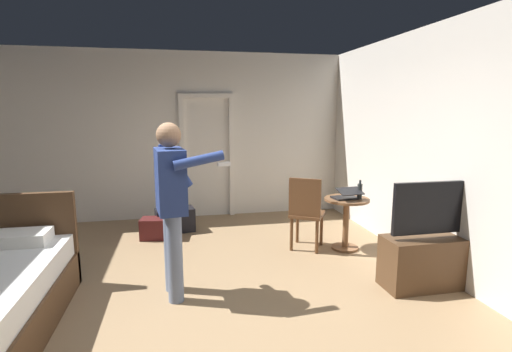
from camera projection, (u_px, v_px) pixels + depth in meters
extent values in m
plane|color=#997A56|center=(185.00, 310.00, 3.62)|extent=(7.15, 7.15, 0.00)
cube|color=silver|center=(178.00, 136.00, 6.57)|extent=(5.96, 0.12, 2.82)
cube|color=silver|center=(468.00, 154.00, 3.96)|extent=(0.12, 6.74, 2.82)
cube|color=white|center=(182.00, 159.00, 6.58)|extent=(0.08, 0.08, 2.05)
cube|color=white|center=(232.00, 158.00, 6.74)|extent=(0.08, 0.08, 2.05)
cube|color=white|center=(206.00, 96.00, 6.48)|extent=(0.93, 0.08, 0.08)
cube|color=white|center=(21.00, 238.00, 3.75)|extent=(0.50, 0.34, 0.12)
cube|color=#4C331E|center=(429.00, 262.00, 4.07)|extent=(1.00, 0.40, 0.55)
cube|color=black|center=(435.00, 208.00, 3.95)|extent=(0.94, 0.05, 0.54)
cube|color=#1F364F|center=(433.00, 207.00, 3.98)|extent=(0.88, 0.01, 0.48)
cylinder|color=brown|center=(346.00, 225.00, 5.16)|extent=(0.08, 0.08, 0.67)
cylinder|color=brown|center=(345.00, 248.00, 5.22)|extent=(0.36, 0.36, 0.03)
cylinder|color=brown|center=(347.00, 199.00, 5.10)|extent=(0.59, 0.59, 0.03)
cube|color=black|center=(345.00, 198.00, 5.09)|extent=(0.35, 0.26, 0.02)
cube|color=black|center=(350.00, 191.00, 4.96)|extent=(0.34, 0.23, 0.07)
cube|color=navy|center=(350.00, 191.00, 4.96)|extent=(0.31, 0.20, 0.06)
cylinder|color=#2C302F|center=(360.00, 192.00, 5.03)|extent=(0.06, 0.06, 0.21)
cylinder|color=#2C302F|center=(360.00, 182.00, 5.01)|extent=(0.03, 0.03, 0.05)
cylinder|color=brown|center=(321.00, 229.00, 5.32)|extent=(0.04, 0.04, 0.45)
cylinder|color=brown|center=(297.00, 227.00, 5.43)|extent=(0.04, 0.04, 0.45)
cylinder|color=brown|center=(317.00, 237.00, 5.00)|extent=(0.04, 0.04, 0.45)
cylinder|color=brown|center=(291.00, 234.00, 5.12)|extent=(0.04, 0.04, 0.45)
cube|color=brown|center=(307.00, 214.00, 5.18)|extent=(0.58, 0.58, 0.04)
cube|color=brown|center=(305.00, 198.00, 4.97)|extent=(0.38, 0.25, 0.50)
cylinder|color=slate|center=(172.00, 250.00, 3.96)|extent=(0.15, 0.15, 0.88)
cylinder|color=slate|center=(175.00, 259.00, 3.72)|extent=(0.15, 0.15, 0.88)
cube|color=navy|center=(170.00, 181.00, 3.71)|extent=(0.32, 0.49, 0.62)
sphere|color=#936B4C|center=(169.00, 135.00, 3.64)|extent=(0.24, 0.24, 0.24)
cylinder|color=navy|center=(176.00, 165.00, 3.96)|extent=(0.35, 0.14, 0.50)
cylinder|color=navy|center=(199.00, 160.00, 3.52)|extent=(0.48, 0.15, 0.17)
cube|color=white|center=(224.00, 164.00, 3.58)|extent=(0.12, 0.05, 0.04)
cube|color=black|center=(175.00, 220.00, 5.93)|extent=(0.62, 0.41, 0.36)
cube|color=#4C1919|center=(158.00, 228.00, 5.61)|extent=(0.53, 0.36, 0.30)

